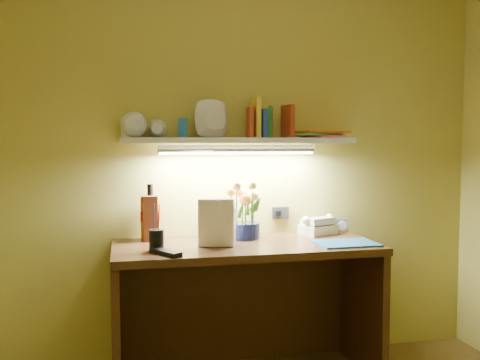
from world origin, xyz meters
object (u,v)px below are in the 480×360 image
at_px(telephone, 318,225).
at_px(whisky_bottle, 150,212).
at_px(flower_bouquet, 244,211).
at_px(desk_clock, 341,225).
at_px(desk, 246,312).

distance_m(telephone, whisky_bottle, 0.97).
bearing_deg(flower_bouquet, desk_clock, 8.97).
relative_size(desk, whisky_bottle, 4.52).
bearing_deg(whisky_bottle, desk_clock, 1.43).
height_order(desk, whisky_bottle, whisky_bottle).
xyz_separation_m(flower_bouquet, telephone, (0.45, 0.03, -0.10)).
relative_size(flower_bouquet, telephone, 1.63).
height_order(desk, desk_clock, desk_clock).
bearing_deg(flower_bouquet, desk, -99.06).
height_order(desk_clock, whisky_bottle, whisky_bottle).
relative_size(desk, flower_bouquet, 4.48).
height_order(desk, flower_bouquet, flower_bouquet).
distance_m(desk_clock, whisky_bottle, 1.15).
relative_size(desk, telephone, 7.30).
height_order(flower_bouquet, telephone, flower_bouquet).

